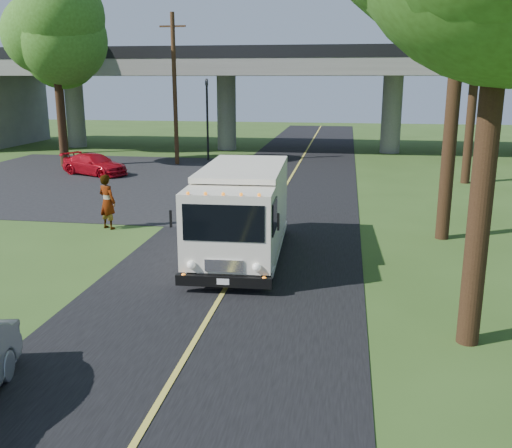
% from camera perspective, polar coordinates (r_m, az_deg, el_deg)
% --- Properties ---
extents(ground, '(120.00, 120.00, 0.00)m').
position_cam_1_polar(ground, '(11.85, -6.31, -11.92)').
color(ground, '#314E1C').
rests_on(ground, ground).
extents(road, '(7.00, 90.00, 0.02)m').
position_cam_1_polar(road, '(21.09, 0.79, 0.05)').
color(road, black).
rests_on(road, ground).
extents(parking_lot, '(16.00, 18.00, 0.01)m').
position_cam_1_polar(parking_lot, '(31.90, -17.04, 4.32)').
color(parking_lot, black).
rests_on(parking_lot, ground).
extents(lane_line, '(0.12, 90.00, 0.01)m').
position_cam_1_polar(lane_line, '(21.08, 0.79, 0.10)').
color(lane_line, gold).
rests_on(lane_line, road).
extents(overpass, '(54.00, 10.00, 7.30)m').
position_cam_1_polar(overpass, '(42.33, 5.20, 13.41)').
color(overpass, slate).
rests_on(overpass, ground).
extents(traffic_signal, '(0.18, 0.22, 5.20)m').
position_cam_1_polar(traffic_signal, '(37.36, -4.90, 11.21)').
color(traffic_signal, black).
rests_on(traffic_signal, ground).
extents(utility_pole, '(1.60, 0.26, 9.00)m').
position_cam_1_polar(utility_pole, '(35.78, -8.13, 13.22)').
color(utility_pole, '#472D19').
rests_on(utility_pole, ground).
extents(tree_right_far, '(5.77, 5.67, 10.99)m').
position_cam_1_polar(tree_right_far, '(30.86, 21.99, 19.11)').
color(tree_right_far, '#382314').
rests_on(tree_right_far, ground).
extents(tree_left_lot, '(5.60, 5.50, 10.50)m').
position_cam_1_polar(tree_left_lot, '(36.25, -19.44, 17.83)').
color(tree_left_lot, '#382314').
rests_on(tree_left_lot, ground).
extents(tree_left_far, '(5.26, 5.16, 9.89)m').
position_cam_1_polar(tree_left_far, '(42.91, -19.17, 16.59)').
color(tree_left_far, '#382314').
rests_on(tree_left_far, ground).
extents(step_van, '(2.61, 6.50, 2.69)m').
position_cam_1_polar(step_van, '(16.81, -1.48, 1.43)').
color(step_van, silver).
rests_on(step_van, ground).
extents(red_sedan, '(4.36, 3.06, 1.17)m').
position_cam_1_polar(red_sedan, '(33.03, -15.84, 5.75)').
color(red_sedan, '#AD0A16').
rests_on(red_sedan, ground).
extents(pedestrian, '(0.85, 0.72, 1.96)m').
position_cam_1_polar(pedestrian, '(20.88, -14.65, 2.17)').
color(pedestrian, gray).
rests_on(pedestrian, ground).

